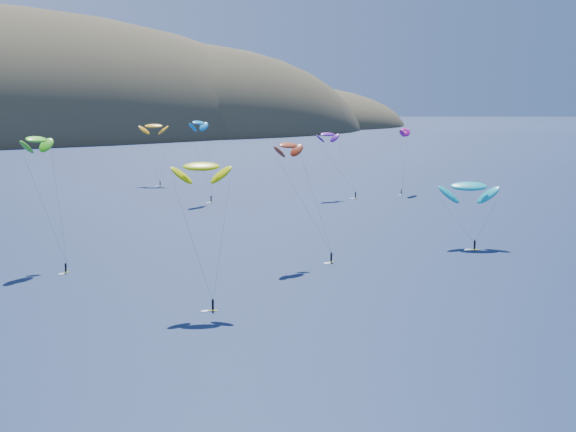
# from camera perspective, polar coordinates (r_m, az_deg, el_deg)

# --- Properties ---
(kitesurfer_2) EXTENTS (9.38, 9.94, 23.07)m
(kitesurfer_2) POSITION_cam_1_polar(r_m,az_deg,el_deg) (120.93, -6.19, 3.51)
(kitesurfer_2) COLOR #C0C315
(kitesurfer_2) RESTS_ON ground
(kitesurfer_3) EXTENTS (8.75, 16.61, 25.30)m
(kitesurfer_3) POSITION_cam_1_polar(r_m,az_deg,el_deg) (155.75, -17.46, 5.20)
(kitesurfer_3) COLOR #C0C315
(kitesurfer_3) RESTS_ON ground
(kitesurfer_4) EXTENTS (8.90, 9.19, 25.03)m
(kitesurfer_4) POSITION_cam_1_polar(r_m,az_deg,el_deg) (234.95, -6.39, 6.59)
(kitesurfer_4) COLOR #C0C315
(kitesurfer_4) RESTS_ON ground
(kitesurfer_5) EXTENTS (12.80, 11.79, 15.53)m
(kitesurfer_5) POSITION_cam_1_polar(r_m,az_deg,el_deg) (170.98, 12.74, 2.07)
(kitesurfer_5) COLOR #C0C315
(kitesurfer_5) RESTS_ON ground
(kitesurfer_6) EXTENTS (10.07, 9.80, 21.13)m
(kitesurfer_6) POSITION_cam_1_polar(r_m,az_deg,el_deg) (242.55, 2.84, 5.81)
(kitesurfer_6) COLOR #C0C315
(kitesurfer_6) RESTS_ON ground
(kitesurfer_8) EXTENTS (10.11, 9.85, 21.79)m
(kitesurfer_8) POSITION_cam_1_polar(r_m,az_deg,el_deg) (257.73, 8.30, 6.09)
(kitesurfer_8) COLOR #C0C315
(kitesurfer_8) RESTS_ON ground
(kitesurfer_9) EXTENTS (10.03, 10.26, 23.81)m
(kitesurfer_9) POSITION_cam_1_polar(r_m,az_deg,el_deg) (151.09, 0.03, 5.02)
(kitesurfer_9) COLOR #C0C315
(kitesurfer_9) RESTS_ON ground
(kitesurfer_11) EXTENTS (10.54, 13.40, 22.61)m
(kitesurfer_11) POSITION_cam_1_polar(r_m,az_deg,el_deg) (281.40, -9.54, 6.33)
(kitesurfer_11) COLOR #C0C315
(kitesurfer_11) RESTS_ON ground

